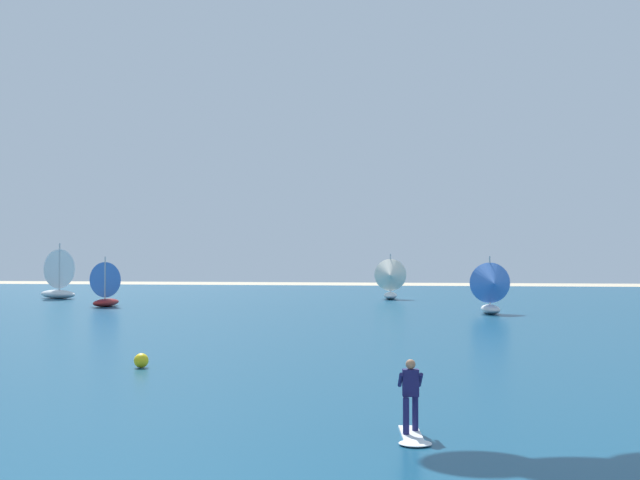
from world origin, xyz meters
TOP-DOWN VIEW (x-y plane):
  - ocean at (0.00, 51.28)m, footprint 160.00×90.00m
  - kitesurfer at (3.26, 12.98)m, footprint 0.77×2.00m
  - sailboat_heeled_over at (1.47, 65.01)m, footprint 2.92×3.48m
  - sailboat_anchored_offshore at (-29.61, 62.97)m, footprint 4.53×4.06m
  - sailboat_center_horizon at (-20.22, 53.26)m, footprint 2.95×3.42m
  - sailboat_far_left at (8.76, 48.51)m, footprint 2.91×3.41m
  - marker_buoy at (-6.24, 22.11)m, footprint 0.52×0.52m

SIDE VIEW (x-z plane):
  - ocean at x=0.00m, z-range 0.00..0.10m
  - marker_buoy at x=-6.24m, z-range 0.10..0.62m
  - kitesurfer at x=3.26m, z-range -0.13..1.54m
  - sailboat_center_horizon at x=-20.22m, z-range -0.06..3.83m
  - sailboat_far_left at x=8.76m, z-range -0.06..3.86m
  - sailboat_heeled_over at x=1.47m, z-range -0.07..4.04m
  - sailboat_anchored_offshore at x=-29.61m, z-range -0.11..4.99m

